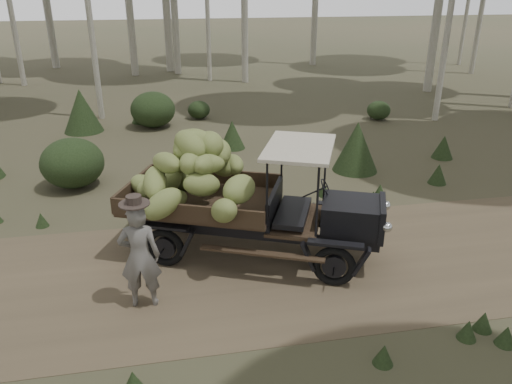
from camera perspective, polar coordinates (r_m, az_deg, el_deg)
ground at (r=8.65m, az=-2.48°, el=-9.09°), size 120.00×120.00×0.00m
dirt_track at (r=8.65m, az=-2.48°, el=-9.07°), size 70.00×4.00×0.01m
banana_truck at (r=8.66m, az=-4.10°, el=0.90°), size 4.76×3.14×2.34m
farmer at (r=7.61m, az=-13.16°, el=-7.05°), size 0.64×0.48×1.82m
undergrowth at (r=8.10m, az=-13.90°, el=-7.58°), size 23.78×22.04×1.39m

